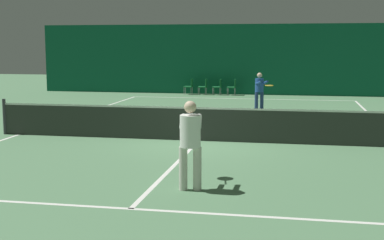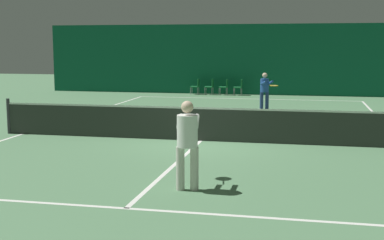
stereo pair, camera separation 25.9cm
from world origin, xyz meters
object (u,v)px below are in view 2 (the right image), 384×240
(courtside_chair_0, at_px, (196,85))
(courtside_chair_2, at_px, (225,86))
(tennis_net, at_px, (201,123))
(courtside_chair_3, at_px, (239,86))
(player_far, at_px, (265,89))
(player_near, at_px, (187,138))
(courtside_chair_1, at_px, (210,86))

(courtside_chair_0, relative_size, courtside_chair_2, 1.00)
(tennis_net, bearing_deg, courtside_chair_2, 95.82)
(courtside_chair_3, bearing_deg, player_far, 16.18)
(player_near, distance_m, courtside_chair_0, 19.11)
(player_near, distance_m, courtside_chair_3, 18.80)
(tennis_net, relative_size, courtside_chair_0, 14.29)
(player_near, height_order, courtside_chair_0, player_near)
(courtside_chair_0, bearing_deg, player_near, 11.16)
(tennis_net, bearing_deg, courtside_chair_1, 99.03)
(player_far, bearing_deg, player_near, -29.43)
(courtside_chair_1, xyz_separation_m, courtside_chair_3, (1.56, 0.00, 0.00))
(courtside_chair_0, distance_m, courtside_chair_1, 0.78)
(tennis_net, xyz_separation_m, courtside_chair_3, (-0.62, 13.71, -0.03))
(courtside_chair_0, bearing_deg, player_far, 33.50)
(courtside_chair_1, bearing_deg, player_near, 8.84)
(player_far, height_order, courtside_chair_3, player_far)
(tennis_net, xyz_separation_m, player_near, (0.74, -5.04, 0.46))
(player_near, bearing_deg, courtside_chair_0, 2.60)
(courtside_chair_1, height_order, courtside_chair_3, same)
(player_far, distance_m, courtside_chair_3, 6.58)
(player_near, height_order, courtside_chair_2, player_near)
(courtside_chair_3, bearing_deg, courtside_chair_1, -90.00)
(player_near, relative_size, courtside_chair_3, 1.99)
(courtside_chair_0, relative_size, courtside_chair_3, 1.00)
(player_far, distance_m, courtside_chair_2, 6.84)
(courtside_chair_1, bearing_deg, player_far, 28.28)
(player_near, distance_m, courtside_chair_2, 18.87)
(courtside_chair_0, bearing_deg, courtside_chair_3, 90.00)
(tennis_net, height_order, courtside_chair_0, tennis_net)
(tennis_net, height_order, courtside_chair_3, tennis_net)
(courtside_chair_2, bearing_deg, courtside_chair_1, -90.00)
(player_far, bearing_deg, courtside_chair_2, 175.25)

